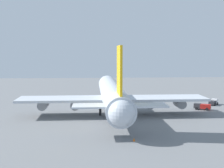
{
  "coord_description": "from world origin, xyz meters",
  "views": [
    {
      "loc": [
        -90.01,
        6.01,
        18.49
      ],
      "look_at": [
        0.0,
        0.0,
        9.01
      ],
      "focal_mm": 48.1,
      "sensor_mm": 36.0,
      "label": 1
    }
  ],
  "objects_px": {
    "cargo_airplane": "(112,94)",
    "pushback_tractor": "(202,106)",
    "maintenance_van": "(213,102)",
    "safety_cone_tail": "(134,139)",
    "safety_cone_nose": "(116,98)"
  },
  "relations": [
    {
      "from": "pushback_tractor",
      "to": "safety_cone_tail",
      "type": "relative_size",
      "value": 7.87
    },
    {
      "from": "cargo_airplane",
      "to": "safety_cone_tail",
      "type": "height_order",
      "value": "cargo_airplane"
    },
    {
      "from": "maintenance_van",
      "to": "pushback_tractor",
      "type": "xyz_separation_m",
      "value": [
        -8.6,
        7.33,
        0.09
      ]
    },
    {
      "from": "cargo_airplane",
      "to": "safety_cone_nose",
      "type": "relative_size",
      "value": 88.68
    },
    {
      "from": "cargo_airplane",
      "to": "pushback_tractor",
      "type": "bearing_deg",
      "value": -82.53
    },
    {
      "from": "safety_cone_nose",
      "to": "pushback_tractor",
      "type": "bearing_deg",
      "value": -134.55
    },
    {
      "from": "maintenance_van",
      "to": "safety_cone_nose",
      "type": "relative_size",
      "value": 6.61
    },
    {
      "from": "maintenance_van",
      "to": "cargo_airplane",
      "type": "bearing_deg",
      "value": 108.67
    },
    {
      "from": "maintenance_van",
      "to": "safety_cone_tail",
      "type": "bearing_deg",
      "value": 140.51
    },
    {
      "from": "maintenance_van",
      "to": "safety_cone_nose",
      "type": "xyz_separation_m",
      "value": [
        16.9,
        33.23,
        -0.68
      ]
    },
    {
      "from": "maintenance_van",
      "to": "safety_cone_tail",
      "type": "xyz_separation_m",
      "value": [
        -41.54,
        34.23,
        -0.7
      ]
    },
    {
      "from": "safety_cone_nose",
      "to": "safety_cone_tail",
      "type": "xyz_separation_m",
      "value": [
        -58.44,
        1.0,
        -0.02
      ]
    },
    {
      "from": "maintenance_van",
      "to": "pushback_tractor",
      "type": "bearing_deg",
      "value": 139.56
    },
    {
      "from": "cargo_airplane",
      "to": "safety_cone_tail",
      "type": "distance_m",
      "value": 29.71
    },
    {
      "from": "cargo_airplane",
      "to": "safety_cone_tail",
      "type": "xyz_separation_m",
      "value": [
        -29.07,
        -2.68,
        -5.54
      ]
    }
  ]
}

